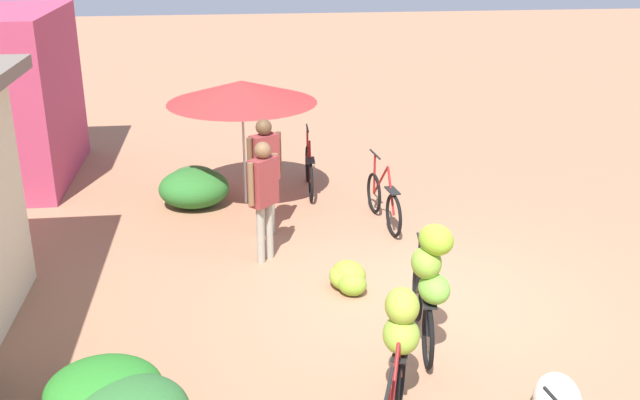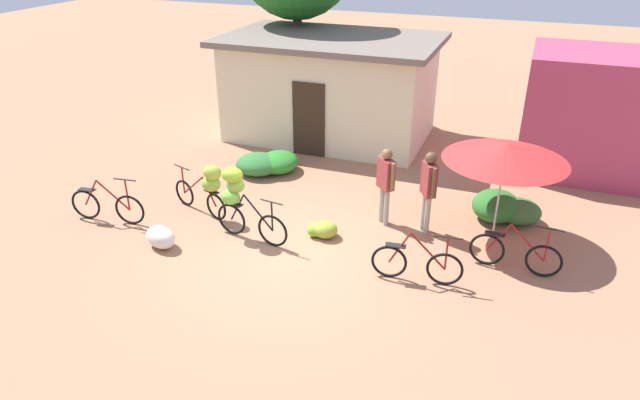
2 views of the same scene
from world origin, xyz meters
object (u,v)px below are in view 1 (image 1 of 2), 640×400
Objects in this scene: bicycle_rightmost at (309,171)px; person_vendor at (264,189)px; person_bystander at (265,165)px; market_umbrella at (242,92)px; bicycle_near_pile at (399,347)px; bicycle_center_loaded at (429,278)px; banana_pile_on_ground at (348,278)px; bicycle_by_shop at (383,202)px.

bicycle_rightmost is 0.97× the size of person_vendor.
person_vendor is at bearing 176.10° from person_bystander.
bicycle_near_pile is (-5.82, -1.25, -1.11)m from market_umbrella.
market_umbrella is 5.20m from bicycle_center_loaded.
market_umbrella is at bearing 12.14° from bicycle_near_pile.
person_bystander is (1.88, 0.93, 0.93)m from banana_pile_on_ground.
person_bystander is (-1.35, -0.27, -0.78)m from market_umbrella.
person_vendor is (1.00, 0.99, 0.87)m from banana_pile_on_ground.
bicycle_rightmost is (5.25, 0.69, -0.55)m from bicycle_center_loaded.
bicycle_center_loaded is 0.98× the size of person_vendor.
person_bystander is at bearing -168.70° from market_umbrella.
market_umbrella is at bearing 11.30° from person_bystander.
market_umbrella reaches higher than bicycle_by_shop.
bicycle_by_shop is at bearing -4.35° from bicycle_center_loaded.
bicycle_near_pile is 2.66m from banana_pile_on_ground.
market_umbrella is 1.41× the size of person_vendor.
bicycle_near_pile reaches higher than bicycle_by_shop.
bicycle_near_pile is at bearing -178.81° from banana_pile_on_ground.
person_bystander reaches higher than bicycle_near_pile.
bicycle_center_loaded reaches higher than banana_pile_on_ground.
bicycle_near_pile is 0.95× the size of person_vendor.
person_vendor reaches higher than bicycle_center_loaded.
banana_pile_on_ground is at bearing -178.51° from bicycle_rightmost.
market_umbrella is 1.43× the size of bicycle_center_loaded.
market_umbrella reaches higher than bicycle_rightmost.
bicycle_near_pile is 6.30m from bicycle_rightmost.
market_umbrella is at bearing 5.33° from person_vendor.
bicycle_near_pile is 0.97× the size of bicycle_rightmost.
bicycle_by_shop is 2.21× the size of banana_pile_on_ground.
bicycle_by_shop is 0.96× the size of person_vendor.
bicycle_center_loaded is at bearing -148.20° from person_vendor.
bicycle_near_pile is 0.91× the size of person_bystander.
bicycle_center_loaded is 3.01m from person_vendor.
bicycle_by_shop is at bearing -118.75° from market_umbrella.
person_vendor is (-2.70, 0.89, 0.68)m from bicycle_rightmost.
bicycle_center_loaded is 3.77m from person_bystander.
market_umbrella is 1.49× the size of bicycle_near_pile.
person_vendor is at bearing 120.50° from bicycle_by_shop.
bicycle_center_loaded is 3.71m from bicycle_by_shop.
person_bystander is (0.89, -0.06, 0.05)m from person_vendor.
bicycle_rightmost is at bearing 1.37° from bicycle_near_pile.
market_umbrella reaches higher than bicycle_center_loaded.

